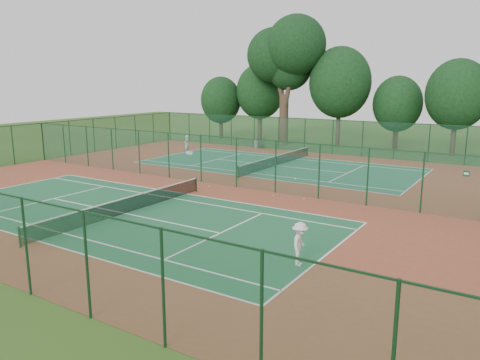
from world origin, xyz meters
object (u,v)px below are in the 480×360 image
at_px(bench, 258,145).
at_px(player_near, 300,244).
at_px(big_tree, 287,54).
at_px(trash_bin, 256,144).
at_px(kit_bag, 190,153).
at_px(player_far, 187,144).

bearing_deg(bench, player_near, -71.38).
relative_size(player_near, big_tree, 0.12).
height_order(trash_bin, big_tree, big_tree).
height_order(trash_bin, bench, trash_bin).
xyz_separation_m(trash_bin, bench, (0.16, 0.12, -0.07)).
relative_size(trash_bin, kit_bag, 1.20).
height_order(bench, big_tree, big_tree).
height_order(player_far, kit_bag, player_far).
bearing_deg(player_near, trash_bin, 19.97).
relative_size(player_far, kit_bag, 2.31).
xyz_separation_m(bench, kit_bag, (-3.73, -7.32, -0.26)).
bearing_deg(big_tree, player_far, -115.57).
bearing_deg(player_far, kit_bag, 37.62).
bearing_deg(player_far, bench, 125.20).
distance_m(player_near, kit_bag, 30.20).
relative_size(player_near, trash_bin, 1.86).
bearing_deg(kit_bag, big_tree, 74.62).
height_order(player_far, trash_bin, player_far).
bearing_deg(player_near, player_far, 33.64).
distance_m(player_far, bench, 8.22).
distance_m(bench, big_tree, 10.92).
bearing_deg(player_near, big_tree, 14.47).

